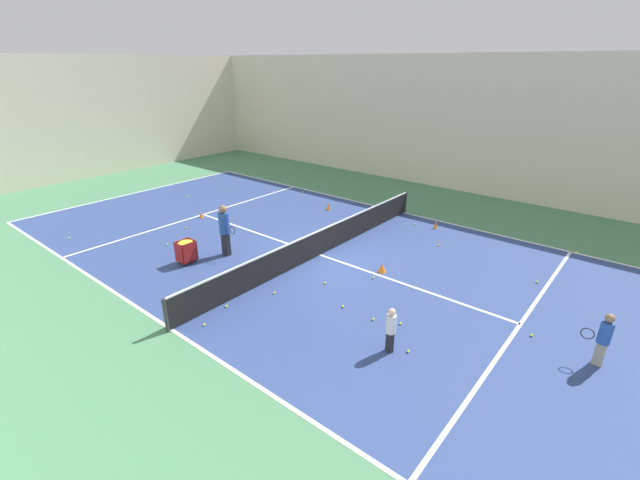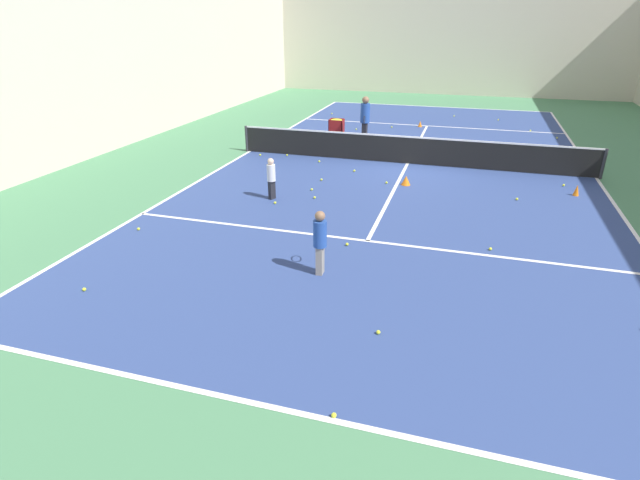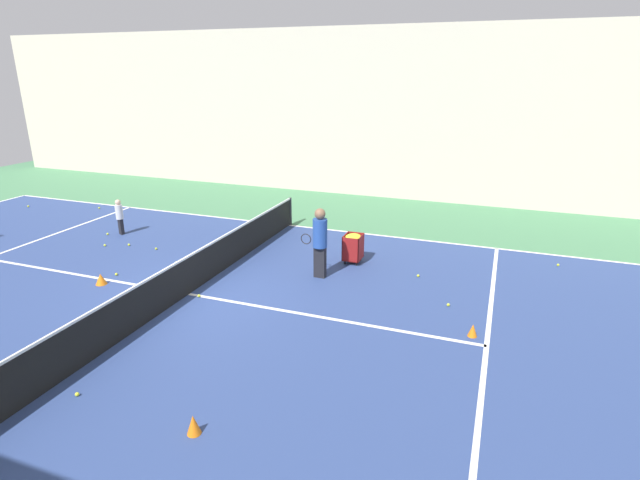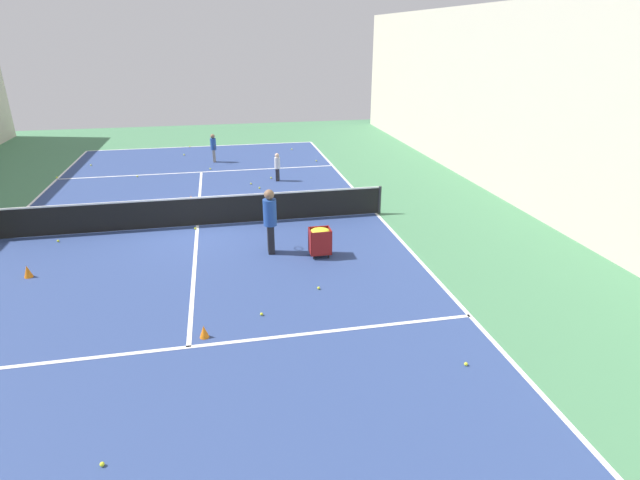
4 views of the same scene
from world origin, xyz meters
name	(u,v)px [view 1 (image 1 of 4)]	position (x,y,z in m)	size (l,w,h in m)	color
ground_plane	(320,255)	(0.00, 0.00, 0.00)	(38.92, 38.92, 0.00)	#477F56
court_playing_area	(320,255)	(0.00, 0.00, 0.00)	(11.94, 24.78, 0.00)	navy
line_baseline_far	(139,192)	(0.00, 12.39, 0.01)	(11.94, 0.10, 0.00)	white
line_sideline_left	(172,330)	(-5.97, 0.00, 0.01)	(0.10, 24.78, 0.00)	white
line_sideline_right	(404,213)	(5.97, 0.00, 0.01)	(0.10, 24.78, 0.00)	white
line_service_near	(520,324)	(0.00, -6.82, 0.01)	(11.94, 0.10, 0.00)	white
line_service_far	(203,214)	(0.00, 6.82, 0.01)	(11.94, 0.10, 0.00)	white
line_centre_service	(320,255)	(0.00, 0.00, 0.01)	(0.10, 13.63, 0.00)	white
hall_enclosure_right	(459,125)	(11.11, 0.00, 3.38)	(0.15, 35.22, 6.75)	beige
hall_enclosure_far	(82,118)	(0.00, 17.54, 3.38)	(22.08, 0.15, 6.75)	beige
tennis_net	(320,242)	(0.00, 0.00, 0.50)	(12.24, 0.10, 0.96)	#2D2D33
player_near_baseline	(604,336)	(-0.59, -8.62, 0.76)	(0.28, 0.59, 1.33)	gray
coach_at_net	(225,227)	(-2.09, 2.57, 1.06)	(0.37, 0.69, 1.84)	black
child_midcourt	(391,327)	(-3.16, -4.75, 0.67)	(0.31, 0.31, 1.17)	black
ball_cart	(186,248)	(-3.39, 3.07, 0.57)	(0.58, 0.48, 0.82)	maroon
training_cone_0	(328,207)	(4.09, 2.88, 0.16)	(0.21, 0.21, 0.32)	orange
training_cone_1	(201,215)	(-0.30, 6.52, 0.14)	(0.19, 0.19, 0.27)	orange
training_cone_2	(436,225)	(5.06, -1.99, 0.16)	(0.17, 0.17, 0.32)	orange
training_cone_3	(382,268)	(0.27, -2.40, 0.14)	(0.28, 0.28, 0.28)	orange
tennis_ball_0	(204,325)	(-5.33, -0.50, 0.04)	(0.07, 0.07, 0.07)	yellow
tennis_ball_1	(532,335)	(-0.39, -7.20, 0.04)	(0.07, 0.07, 0.07)	yellow
tennis_ball_2	(186,228)	(-1.51, 5.91, 0.04)	(0.07, 0.07, 0.07)	yellow
tennis_ball_4	(69,238)	(-5.07, 8.43, 0.04)	(0.07, 0.07, 0.07)	yellow
tennis_ball_5	(439,245)	(3.43, -2.90, 0.04)	(0.07, 0.07, 0.07)	yellow
tennis_ball_6	(303,192)	(5.47, 5.69, 0.04)	(0.07, 0.07, 0.07)	yellow
tennis_ball_7	(373,319)	(-2.31, -3.74, 0.04)	(0.07, 0.07, 0.07)	yellow
tennis_ball_8	(577,252)	(6.00, -7.00, 0.04)	(0.07, 0.07, 0.07)	yellow
tennis_ball_9	(167,244)	(-2.97, 4.97, 0.04)	(0.07, 0.07, 0.07)	yellow
tennis_ball_10	(537,282)	(2.68, -6.53, 0.04)	(0.07, 0.07, 0.07)	yellow
tennis_ball_11	(343,307)	(-2.31, -2.74, 0.04)	(0.07, 0.07, 0.07)	yellow
tennis_ball_12	(274,293)	(-3.00, -0.71, 0.04)	(0.07, 0.07, 0.07)	yellow
tennis_ball_14	(274,192)	(4.53, 6.92, 0.04)	(0.07, 0.07, 0.07)	yellow
tennis_ball_15	(415,224)	(4.85, -1.17, 0.04)	(0.07, 0.07, 0.07)	yellow
tennis_ball_17	(401,323)	(-2.02, -4.40, 0.04)	(0.07, 0.07, 0.07)	yellow
tennis_ball_19	(369,221)	(4.00, 0.56, 0.04)	(0.07, 0.07, 0.07)	yellow
tennis_ball_20	(373,278)	(-0.32, -2.46, 0.04)	(0.07, 0.07, 0.07)	yellow
tennis_ball_21	(227,189)	(3.21, 9.15, 0.04)	(0.07, 0.07, 0.07)	yellow
tennis_ball_22	(314,251)	(0.06, 0.31, 0.04)	(0.07, 0.07, 0.07)	yellow
tennis_ball_23	(325,283)	(-1.55, -1.48, 0.04)	(0.07, 0.07, 0.07)	yellow
tennis_ball_24	(226,306)	(-4.38, -0.23, 0.04)	(0.07, 0.07, 0.07)	yellow
tennis_ball_26	(408,351)	(-2.93, -5.13, 0.04)	(0.07, 0.07, 0.07)	yellow
tennis_ball_27	(188,197)	(1.08, 9.57, 0.04)	(0.07, 0.07, 0.07)	yellow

